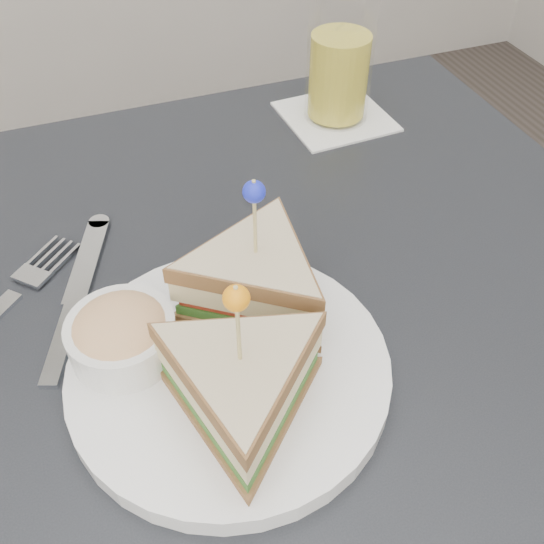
{
  "coord_description": "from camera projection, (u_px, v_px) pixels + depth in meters",
  "views": [
    {
      "loc": [
        -0.11,
        -0.32,
        1.15
      ],
      "look_at": [
        0.01,
        0.01,
        0.8
      ],
      "focal_mm": 40.0,
      "sensor_mm": 36.0,
      "label": 1
    }
  ],
  "objects": [
    {
      "name": "table",
      "position": [
        266.0,
        375.0,
        0.58
      ],
      "size": [
        0.8,
        0.8,
        0.75
      ],
      "color": "black",
      "rests_on": "ground"
    },
    {
      "name": "plate_meal",
      "position": [
        232.0,
        338.0,
        0.46
      ],
      "size": [
        0.31,
        0.31,
        0.15
      ],
      "rotation": [
        0.0,
        0.0,
        0.25
      ],
      "color": "white",
      "rests_on": "table"
    },
    {
      "name": "cutlery_knife",
      "position": [
        76.0,
        298.0,
        0.54
      ],
      "size": [
        0.09,
        0.2,
        0.01
      ],
      "rotation": [
        0.0,
        0.0,
        -0.35
      ],
      "color": "silver",
      "rests_on": "table"
    },
    {
      "name": "drink_set",
      "position": [
        339.0,
        64.0,
        0.71
      ],
      "size": [
        0.13,
        0.13,
        0.16
      ],
      "rotation": [
        0.0,
        0.0,
        0.05
      ],
      "color": "white",
      "rests_on": "table"
    }
  ]
}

